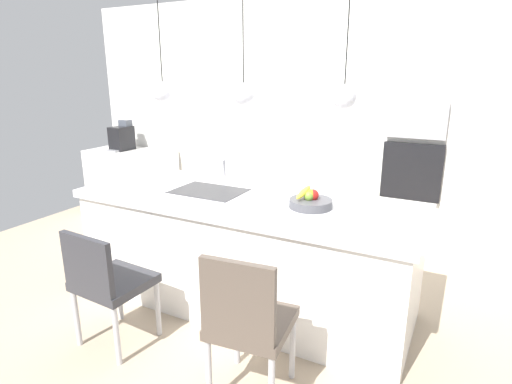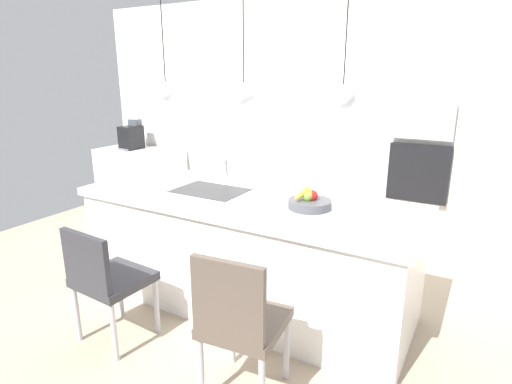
{
  "view_description": "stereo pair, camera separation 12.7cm",
  "coord_description": "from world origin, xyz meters",
  "px_view_note": "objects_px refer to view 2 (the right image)",
  "views": [
    {
      "loc": [
        1.47,
        -2.64,
        1.81
      ],
      "look_at": [
        0.1,
        0.0,
        0.95
      ],
      "focal_mm": 29.09,
      "sensor_mm": 36.0,
      "label": 1
    },
    {
      "loc": [
        1.58,
        -2.58,
        1.81
      ],
      "look_at": [
        0.1,
        0.0,
        0.95
      ],
      "focal_mm": 29.09,
      "sensor_mm": 36.0,
      "label": 2
    }
  ],
  "objects_px": {
    "coffee_machine": "(131,137)",
    "oven": "(418,173)",
    "fruit_bowl": "(309,202)",
    "chair_near": "(106,277)",
    "microwave": "(424,121)",
    "chair_middle": "(240,320)"
  },
  "relations": [
    {
      "from": "fruit_bowl",
      "to": "oven",
      "type": "bearing_deg",
      "value": 73.8
    },
    {
      "from": "chair_near",
      "to": "coffee_machine",
      "type": "bearing_deg",
      "value": 132.13
    },
    {
      "from": "fruit_bowl",
      "to": "microwave",
      "type": "height_order",
      "value": "microwave"
    },
    {
      "from": "oven",
      "to": "chair_near",
      "type": "xyz_separation_m",
      "value": [
        -1.54,
        -2.49,
        -0.38
      ]
    },
    {
      "from": "oven",
      "to": "coffee_machine",
      "type": "bearing_deg",
      "value": -175.17
    },
    {
      "from": "chair_near",
      "to": "microwave",
      "type": "bearing_deg",
      "value": 58.25
    },
    {
      "from": "microwave",
      "to": "chair_middle",
      "type": "relative_size",
      "value": 0.59
    },
    {
      "from": "oven",
      "to": "fruit_bowl",
      "type": "bearing_deg",
      "value": -106.2
    },
    {
      "from": "coffee_machine",
      "to": "chair_middle",
      "type": "relative_size",
      "value": 0.41
    },
    {
      "from": "fruit_bowl",
      "to": "chair_middle",
      "type": "relative_size",
      "value": 0.33
    },
    {
      "from": "fruit_bowl",
      "to": "coffee_machine",
      "type": "bearing_deg",
      "value": 156.99
    },
    {
      "from": "coffee_machine",
      "to": "oven",
      "type": "xyz_separation_m",
      "value": [
        3.52,
        0.3,
        -0.13
      ]
    },
    {
      "from": "coffee_machine",
      "to": "oven",
      "type": "relative_size",
      "value": 0.68
    },
    {
      "from": "coffee_machine",
      "to": "oven",
      "type": "bearing_deg",
      "value": 4.83
    },
    {
      "from": "fruit_bowl",
      "to": "oven",
      "type": "relative_size",
      "value": 0.54
    },
    {
      "from": "fruit_bowl",
      "to": "oven",
      "type": "distance_m",
      "value": 1.66
    },
    {
      "from": "chair_near",
      "to": "chair_middle",
      "type": "height_order",
      "value": "chair_middle"
    },
    {
      "from": "coffee_machine",
      "to": "chair_near",
      "type": "xyz_separation_m",
      "value": [
        1.98,
        -2.19,
        -0.51
      ]
    },
    {
      "from": "microwave",
      "to": "chair_near",
      "type": "distance_m",
      "value": 3.05
    },
    {
      "from": "chair_middle",
      "to": "chair_near",
      "type": "bearing_deg",
      "value": 179.58
    },
    {
      "from": "chair_near",
      "to": "chair_middle",
      "type": "xyz_separation_m",
      "value": [
        1.06,
        -0.01,
        0.03
      ]
    },
    {
      "from": "coffee_machine",
      "to": "chair_near",
      "type": "distance_m",
      "value": 3.0
    }
  ]
}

